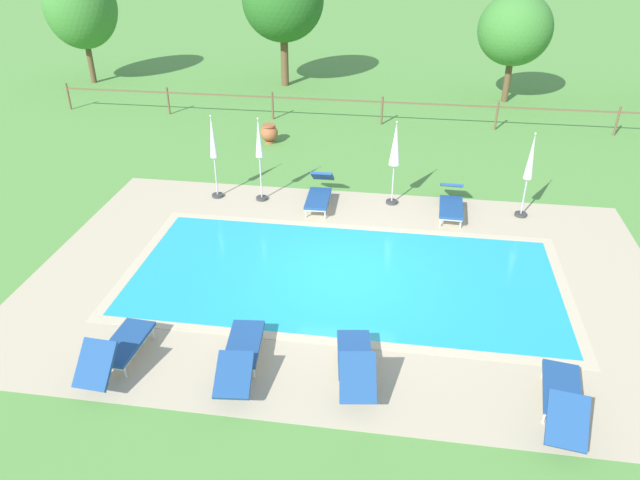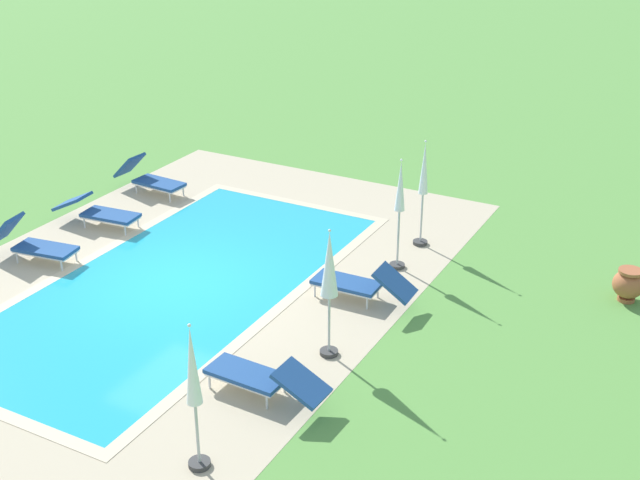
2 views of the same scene
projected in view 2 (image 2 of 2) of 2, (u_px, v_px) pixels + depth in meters
ground_plane at (178, 283)px, 17.02m from camera, size 160.00×160.00×0.00m
pool_deck_paving at (178, 283)px, 17.01m from camera, size 13.90×8.95×0.01m
swimming_pool_water at (178, 283)px, 17.01m from camera, size 9.35×4.40×0.01m
pool_coping_rim at (178, 283)px, 17.01m from camera, size 9.83×4.88×0.01m
sun_lounger_north_near_steps at (360, 284)px, 16.21m from camera, size 0.65×2.03×0.81m
sun_lounger_north_mid at (34, 244)px, 17.80m from camera, size 0.87×1.97×0.95m
sun_lounger_north_far at (262, 377)px, 13.38m from camera, size 0.68×2.10×0.70m
sun_lounger_north_end at (99, 212)px, 19.45m from camera, size 0.81×2.13×0.70m
sun_lounger_south_near_corner at (150, 178)px, 21.31m from camera, size 0.71×1.97×0.92m
patio_umbrella_closed_row_west at (424, 181)px, 18.06m from camera, size 0.32×0.32×2.39m
patio_umbrella_closed_row_mid_west at (329, 272)px, 13.96m from camera, size 0.32×0.32×2.36m
patio_umbrella_closed_row_centre at (400, 200)px, 17.02m from camera, size 0.32×0.32×2.38m
patio_umbrella_closed_row_mid_east at (193, 380)px, 11.38m from camera, size 0.32×0.32×2.32m
terracotta_urn_near_fence at (629, 284)px, 16.22m from camera, size 0.60×0.60×0.66m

